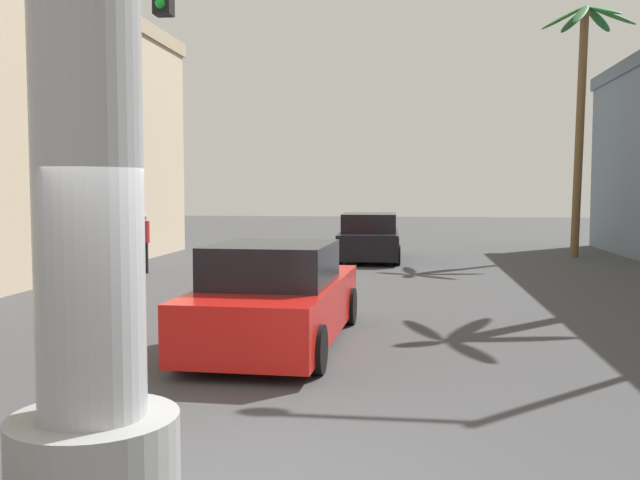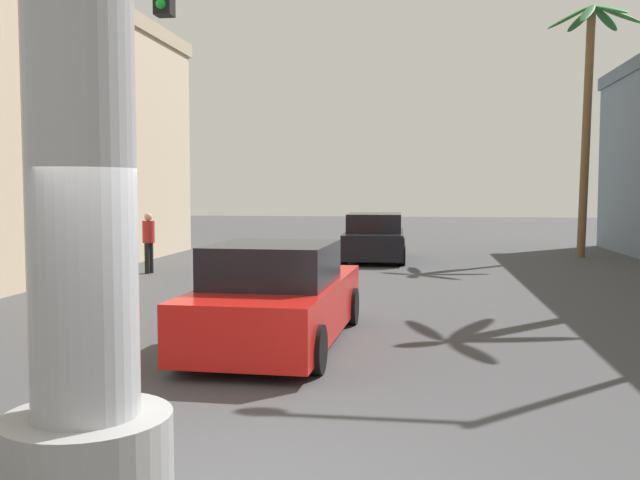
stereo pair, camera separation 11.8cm
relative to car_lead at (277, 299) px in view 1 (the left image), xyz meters
The scene contains 5 objects.
ground_plane 4.74m from the car_lead, 80.27° to the left, with size 95.01×95.01×0.00m, color #424244.
car_lead is the anchor object (origin of this frame).
car_far 13.27m from the car_lead, 87.26° to the left, with size 2.14×4.80×1.56m.
palm_tree_far_right 17.76m from the car_lead, 62.64° to the left, with size 3.22×3.14×8.63m.
pedestrian_far_left 10.12m from the car_lead, 122.29° to the left, with size 0.39×0.39×1.70m.
Camera 1 is at (1.21, -5.12, 2.34)m, focal length 40.00 mm.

